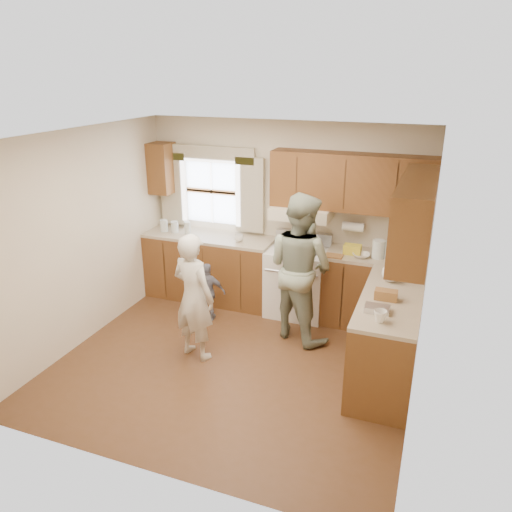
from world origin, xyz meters
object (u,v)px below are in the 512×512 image
at_px(stove, 297,280).
at_px(child, 208,292).
at_px(woman_right, 300,267).
at_px(woman_left, 194,297).

relative_size(stove, child, 1.37).
bearing_deg(woman_right, child, 27.19).
distance_m(woman_left, child, 0.94).
xyz_separation_m(stove, woman_left, (-0.78, -1.45, 0.27)).
bearing_deg(woman_left, child, -58.47).
distance_m(stove, woman_right, 0.75).
height_order(stove, child, stove).
xyz_separation_m(woman_right, child, (-1.21, -0.02, -0.51)).
xyz_separation_m(stove, woman_right, (0.19, -0.59, 0.43)).
distance_m(woman_right, child, 1.32).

